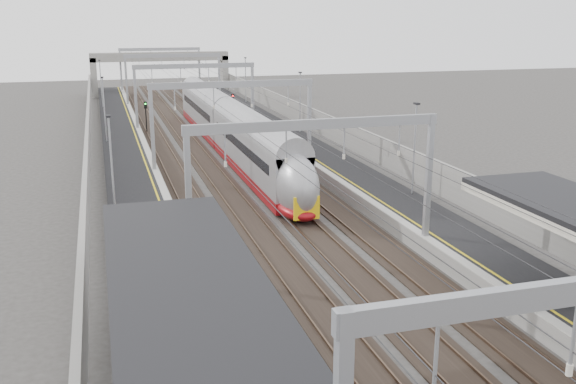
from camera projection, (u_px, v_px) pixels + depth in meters
platform_left at (130, 168)px, 52.04m from camera, size 4.00×120.00×1.00m
platform_right at (317, 157)px, 56.41m from camera, size 4.00×120.00×1.00m
tracks at (227, 168)px, 54.34m from camera, size 11.40×140.00×0.20m
overhead_line at (212, 87)px, 58.86m from camera, size 13.00×140.00×6.60m
overbridge at (160, 62)px, 103.84m from camera, size 22.00×2.20×6.90m
wall_left at (88, 158)px, 50.88m from camera, size 0.30×120.00×3.20m
wall_right at (351, 143)px, 56.99m from camera, size 0.30×120.00×3.20m
train at (233, 134)px, 58.74m from camera, size 2.59×47.25×4.11m
signal_green at (146, 111)px, 70.07m from camera, size 0.32×0.32×3.48m
signal_red_near at (217, 105)px, 75.16m from camera, size 0.32×0.32×3.48m
signal_red_far at (233, 103)px, 77.00m from camera, size 0.32×0.32×3.48m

